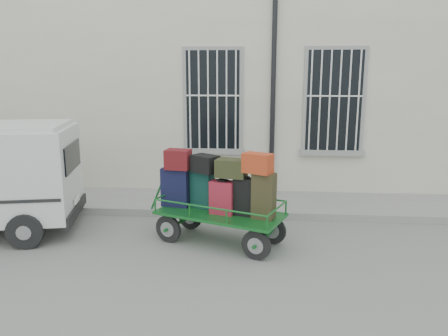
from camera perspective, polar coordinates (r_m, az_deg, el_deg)
ground at (r=7.54m, az=-0.72°, el=-9.98°), size 80.00×80.00×0.00m
building at (r=12.46m, az=1.66°, el=12.98°), size 24.00×5.15×6.00m
sidewalk at (r=9.59m, az=0.51°, el=-4.57°), size 24.00×1.70×0.15m
luggage_cart at (r=7.37m, az=-0.78°, el=-3.35°), size 2.50×1.67×1.62m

